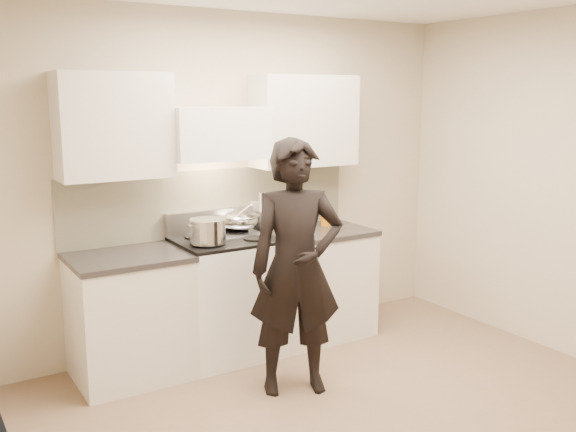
{
  "coord_description": "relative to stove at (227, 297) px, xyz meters",
  "views": [
    {
      "loc": [
        -2.43,
        -2.95,
        2.04
      ],
      "look_at": [
        0.04,
        1.05,
        1.15
      ],
      "focal_mm": 40.0,
      "sensor_mm": 36.0,
      "label": 1
    }
  ],
  "objects": [
    {
      "name": "stove",
      "position": [
        0.0,
        0.0,
        0.0
      ],
      "size": [
        0.76,
        0.65,
        0.96
      ],
      "color": "white",
      "rests_on": "ground"
    },
    {
      "name": "counter_left",
      "position": [
        -0.78,
        0.0,
        -0.01
      ],
      "size": [
        0.82,
        0.67,
        0.92
      ],
      "color": "silver",
      "rests_on": "ground"
    },
    {
      "name": "wok",
      "position": [
        0.2,
        0.14,
        0.57
      ],
      "size": [
        0.31,
        0.38,
        0.25
      ],
      "color": "#B6B6B8",
      "rests_on": "stove"
    },
    {
      "name": "room_shell",
      "position": [
        0.24,
        -1.05,
        1.12
      ],
      "size": [
        4.04,
        3.54,
        2.7
      ],
      "color": "#C0AD91",
      "rests_on": "ground"
    },
    {
      "name": "utensil_crock",
      "position": [
        0.45,
        0.21,
        0.54
      ],
      "size": [
        0.12,
        0.12,
        0.32
      ],
      "color": "#ADADAD",
      "rests_on": "counter_right"
    },
    {
      "name": "spice_jar",
      "position": [
        0.67,
        0.21,
        0.5
      ],
      "size": [
        0.05,
        0.05,
        0.1
      ],
      "color": "gold",
      "rests_on": "counter_right"
    },
    {
      "name": "stock_pot",
      "position": [
        -0.2,
        -0.11,
        0.57
      ],
      "size": [
        0.37,
        0.34,
        0.18
      ],
      "color": "#B6B6B8",
      "rests_on": "stove"
    },
    {
      "name": "counter_right",
      "position": [
        0.83,
        0.0,
        -0.01
      ],
      "size": [
        0.92,
        0.67,
        0.92
      ],
      "color": "silver",
      "rests_on": "ground"
    },
    {
      "name": "person",
      "position": [
        0.13,
        -0.81,
        0.41
      ],
      "size": [
        0.75,
        0.62,
        1.76
      ],
      "primitive_type": "imported",
      "rotation": [
        0.0,
        0.0,
        -0.36
      ],
      "color": "black",
      "rests_on": "ground"
    },
    {
      "name": "oil_glass",
      "position": [
        1.02,
        0.1,
        0.52
      ],
      "size": [
        0.08,
        0.08,
        0.15
      ],
      "color": "#B05E0A",
      "rests_on": "counter_right"
    },
    {
      "name": "ground_plane",
      "position": [
        0.3,
        -1.42,
        -0.47
      ],
      "size": [
        4.0,
        4.0,
        0.0
      ],
      "primitive_type": "plane",
      "color": "#7E6550"
    }
  ]
}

